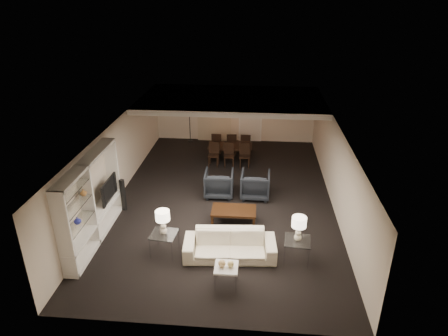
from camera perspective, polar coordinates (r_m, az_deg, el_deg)
The scene contains 35 objects.
floor at distance 13.23m, azimuth 0.00°, elevation -4.34°, with size 11.00×11.00×0.00m, color black.
ceiling at distance 12.22m, azimuth 0.00°, elevation 5.98°, with size 7.00×11.00×0.02m, color silver.
wall_back at distance 17.83m, azimuth 1.54°, elevation 7.78°, with size 7.00×0.02×2.50m, color beige.
wall_front at distance 8.00m, azimuth -3.54°, elevation -15.52°, with size 7.00×0.02×2.50m, color beige.
wall_left at distance 13.42m, azimuth -15.07°, elevation 1.12°, with size 0.02×11.00×2.50m, color beige.
wall_right at distance 12.88m, azimuth 15.70°, elevation 0.05°, with size 0.02×11.00×2.50m, color beige.
ceiling_soffit at distance 15.60m, azimuth 1.13°, elevation 9.71°, with size 7.00×4.00×0.20m, color silver.
curtains at distance 17.84m, azimuth -1.39°, elevation 7.62°, with size 1.50×0.12×2.40m, color beige.
door at distance 17.84m, azimuth 3.79°, elevation 7.07°, with size 0.90×0.05×2.10m, color silver.
painting at distance 17.71m, azimuth 8.41°, elevation 8.42°, with size 0.95×0.04×0.65m, color #142D38.
media_unit at distance 11.22m, azimuth -18.36°, elevation -4.55°, with size 0.38×3.40×2.35m, color white, non-canonical shape.
pendant_light at distance 15.71m, azimuth 2.22°, elevation 7.99°, with size 0.52×0.52×0.24m, color #D8591E.
sofa at distance 10.41m, azimuth 0.83°, elevation -10.98°, with size 2.35×0.92×0.69m, color beige.
coffee_table at distance 11.81m, azimuth 1.40°, elevation -6.92°, with size 1.29×0.75×0.46m, color black, non-canonical shape.
armchair_left at distance 13.23m, azimuth -0.72°, elevation -2.21°, with size 0.93×0.96×0.87m, color black.
armchair_right at distance 13.18m, azimuth 4.49°, elevation -2.41°, with size 0.93×0.96×0.87m, color black.
side_table_left at distance 10.67m, azimuth -8.48°, elevation -10.59°, with size 0.65×0.65×0.60m, color white, non-canonical shape.
side_table_right at distance 10.48m, azimuth 10.33°, elevation -11.46°, with size 0.65×0.65×0.60m, color white, non-canonical shape.
table_lamp_left at distance 10.32m, azimuth -8.70°, elevation -7.70°, with size 0.37×0.37×0.67m, color white, non-canonical shape.
table_lamp_right at distance 10.12m, azimuth 10.60°, elevation -8.55°, with size 0.37×0.37×0.67m, color #F4EFCE, non-canonical shape.
marble_table at distance 9.59m, azimuth 0.32°, elevation -15.15°, with size 0.54×0.54×0.54m, color silver, non-canonical shape.
gold_gourd_a at distance 9.37m, azimuth -0.30°, elevation -13.45°, with size 0.17×0.17×0.17m, color #DFB876.
gold_gourd_b at distance 9.37m, azimuth 0.96°, elevation -13.57°, with size 0.15×0.15×0.15m, color #EED37E.
television at distance 11.98m, azimuth -16.58°, elevation -2.96°, with size 0.14×1.09×0.63m, color black.
vase_blue at distance 10.51m, azimuth -20.21°, elevation -7.05°, with size 0.18×0.18×0.19m, color #232999.
vase_amber at distance 10.69m, azimuth -19.46°, elevation -3.31°, with size 0.17×0.17×0.18m, color #C28240.
floor_speaker at distance 12.73m, azimuth -14.21°, elevation -3.74°, with size 0.11×0.11×1.04m, color black.
dining_table at distance 16.02m, azimuth 0.89°, elevation 2.22°, with size 1.74×0.97×0.61m, color black.
chair_nl at distance 15.42m, azimuth -1.51°, elevation 1.89°, with size 0.42×0.42×0.91m, color black, non-canonical shape.
chair_nm at distance 15.37m, azimuth 0.72°, elevation 1.82°, with size 0.42×0.42×0.91m, color black, non-canonical shape.
chair_nr at distance 15.34m, azimuth 2.95°, elevation 1.74°, with size 0.42×0.42×0.91m, color black, non-canonical shape.
chair_fl at distance 16.62m, azimuth -1.01°, elevation 3.61°, with size 0.42×0.42×0.91m, color black, non-canonical shape.
chair_fm at distance 16.57m, azimuth 1.06°, elevation 3.55°, with size 0.42×0.42×0.91m, color black, non-canonical shape.
chair_fr at distance 16.55m, azimuth 3.13°, elevation 3.48°, with size 0.42×0.42×0.91m, color black, non-canonical shape.
floor_lamp at distance 17.88m, azimuth -4.92°, elevation 6.52°, with size 0.26×0.26×1.77m, color black, non-canonical shape.
Camera 1 is at (1.00, -11.54, 6.39)m, focal length 32.00 mm.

